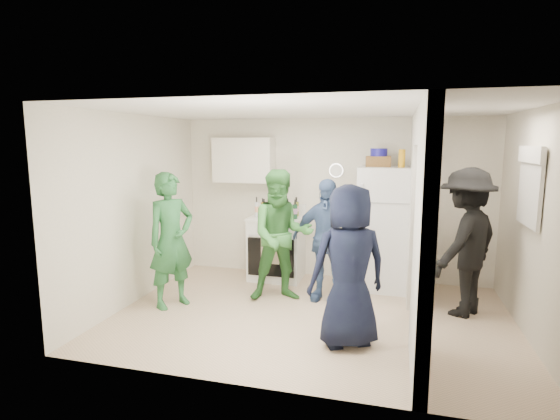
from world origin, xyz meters
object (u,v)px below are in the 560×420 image
(person_navy, at_px, (349,266))
(person_nook, at_px, (466,242))
(fridge, at_px, (383,228))
(blue_bowl, at_px, (379,152))
(stove, at_px, (277,248))
(person_green_left, at_px, (171,240))
(yellow_cup_stack_top, at_px, (402,158))
(wicker_basket, at_px, (378,161))
(person_denim, at_px, (326,240))
(person_green_center, at_px, (281,236))

(person_navy, distance_m, person_nook, 1.78)
(fridge, distance_m, blue_bowl, 1.10)
(stove, relative_size, person_green_left, 0.56)
(stove, bearing_deg, yellow_cup_stack_top, -4.05)
(wicker_basket, bearing_deg, yellow_cup_stack_top, -25.11)
(wicker_basket, xyz_separation_m, blue_bowl, (0.00, 0.00, 0.13))
(person_navy, xyz_separation_m, person_nook, (1.30, 1.22, 0.06))
(person_green_left, distance_m, person_nook, 3.70)
(wicker_basket, relative_size, blue_bowl, 1.46)
(person_denim, distance_m, person_nook, 1.74)
(yellow_cup_stack_top, bearing_deg, fridge, 155.56)
(wicker_basket, relative_size, yellow_cup_stack_top, 1.40)
(yellow_cup_stack_top, xyz_separation_m, person_green_left, (-2.84, -1.35, -1.03))
(stove, bearing_deg, person_green_left, -124.37)
(stove, relative_size, fridge, 0.55)
(person_green_center, distance_m, person_navy, 1.52)
(wicker_basket, distance_m, yellow_cup_stack_top, 0.36)
(blue_bowl, xyz_separation_m, person_navy, (-0.19, -2.04, -1.13))
(fridge, bearing_deg, wicker_basket, 153.43)
(person_green_center, distance_m, person_nook, 2.32)
(person_denim, height_order, person_nook, person_nook)
(person_denim, bearing_deg, fridge, 55.99)
(fridge, relative_size, wicker_basket, 5.09)
(blue_bowl, bearing_deg, person_nook, -36.52)
(person_navy, bearing_deg, person_nook, -165.08)
(blue_bowl, bearing_deg, fridge, -26.57)
(fridge, height_order, blue_bowl, blue_bowl)
(fridge, bearing_deg, stove, 178.94)
(person_green_left, relative_size, person_denim, 1.06)
(wicker_basket, relative_size, person_denim, 0.21)
(person_green_left, height_order, person_navy, person_green_left)
(person_green_center, distance_m, person_denim, 0.60)
(stove, xyz_separation_m, person_green_center, (0.31, -0.89, 0.40))
(stove, xyz_separation_m, person_navy, (1.33, -2.02, 0.37))
(yellow_cup_stack_top, height_order, person_green_center, yellow_cup_stack_top)
(blue_bowl, bearing_deg, wicker_basket, 0.00)
(blue_bowl, bearing_deg, stove, -179.24)
(wicker_basket, distance_m, person_green_left, 3.09)
(person_denim, bearing_deg, stove, 151.14)
(wicker_basket, xyz_separation_m, person_green_left, (-2.52, -1.50, -0.98))
(wicker_basket, xyz_separation_m, person_green_center, (-1.21, -0.91, -0.97))
(yellow_cup_stack_top, bearing_deg, person_green_left, -154.67)
(person_green_left, bearing_deg, person_green_center, -35.37)
(stove, distance_m, person_green_left, 1.83)
(blue_bowl, height_order, person_denim, blue_bowl)
(person_green_center, height_order, person_nook, person_nook)
(wicker_basket, relative_size, person_navy, 0.20)
(person_denim, bearing_deg, wicker_basket, 62.14)
(stove, xyz_separation_m, blue_bowl, (1.51, 0.02, 1.50))
(person_green_left, bearing_deg, yellow_cup_stack_top, -34.18)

